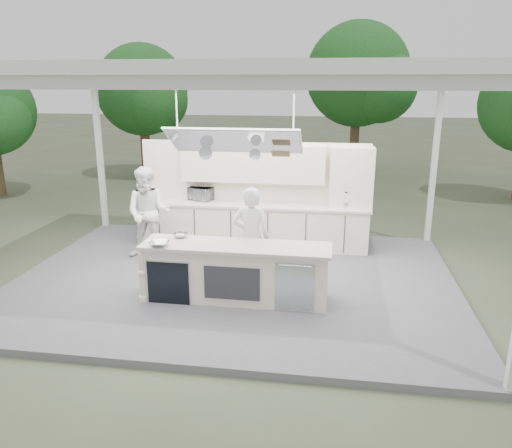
% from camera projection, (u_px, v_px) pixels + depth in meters
% --- Properties ---
extents(ground, '(90.00, 90.00, 0.00)m').
position_uv_depth(ground, '(235.00, 283.00, 9.28)').
color(ground, '#4C553A').
rests_on(ground, ground).
extents(stage_deck, '(8.00, 6.00, 0.12)m').
position_uv_depth(stage_deck, '(235.00, 280.00, 9.27)').
color(stage_deck, '#5A595E').
rests_on(stage_deck, ground).
extents(tent, '(8.20, 6.20, 3.86)m').
position_uv_depth(tent, '(233.00, 76.00, 8.24)').
color(tent, white).
rests_on(tent, ground).
extents(demo_island, '(3.10, 0.79, 0.95)m').
position_uv_depth(demo_island, '(235.00, 272.00, 8.22)').
color(demo_island, white).
rests_on(demo_island, stage_deck).
extents(back_counter, '(5.08, 0.72, 0.95)m').
position_uv_depth(back_counter, '(252.00, 225.00, 10.92)').
color(back_counter, white).
rests_on(back_counter, stage_deck).
extents(back_wall_unit, '(5.05, 0.48, 2.25)m').
position_uv_depth(back_wall_unit, '(273.00, 179.00, 10.78)').
color(back_wall_unit, white).
rests_on(back_wall_unit, stage_deck).
extents(tree_cluster, '(19.55, 9.40, 5.85)m').
position_uv_depth(tree_cluster, '(283.00, 90.00, 17.67)').
color(tree_cluster, brown).
rests_on(tree_cluster, ground).
extents(head_chef, '(0.67, 0.45, 1.79)m').
position_uv_depth(head_chef, '(251.00, 237.00, 8.66)').
color(head_chef, white).
rests_on(head_chef, stage_deck).
extents(sous_chef, '(0.98, 0.80, 1.87)m').
position_uv_depth(sous_chef, '(148.00, 213.00, 10.09)').
color(sous_chef, white).
rests_on(sous_chef, stage_deck).
extents(toaster_oven, '(0.60, 0.49, 0.29)m').
position_uv_depth(toaster_oven, '(201.00, 194.00, 11.09)').
color(toaster_oven, silver).
rests_on(toaster_oven, back_counter).
extents(bowl_large, '(0.33, 0.33, 0.08)m').
position_uv_depth(bowl_large, '(159.00, 244.00, 8.03)').
color(bowl_large, '#B6B8BD').
rests_on(bowl_large, demo_island).
extents(bowl_small, '(0.24, 0.24, 0.08)m').
position_uv_depth(bowl_small, '(181.00, 235.00, 8.48)').
color(bowl_small, '#AFB1B6').
rests_on(bowl_small, demo_island).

